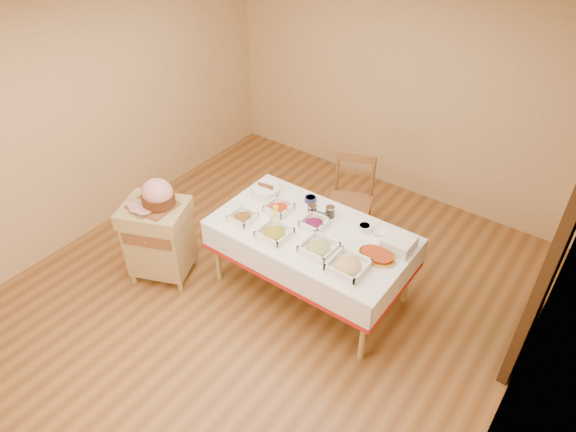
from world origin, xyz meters
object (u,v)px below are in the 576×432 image
Objects in this scene: plate_stack at (399,243)px; mustard_bottle at (276,211)px; butcher_cart at (159,236)px; preserve_jar_left at (312,211)px; bread_basket at (266,191)px; preserve_jar_right at (330,212)px; brass_platter at (377,256)px; ham_on_board at (157,196)px; dining_table at (311,244)px; dining_chair at (350,200)px.

mustard_bottle is at bearing -165.87° from plate_stack.
preserve_jar_left reaches higher than butcher_cart.
bread_basket reaches higher than butcher_cart.
preserve_jar_right is 0.41× the size of bread_basket.
mustard_bottle is (0.96, 0.64, 0.35)m from butcher_cart.
preserve_jar_left is at bearing 167.86° from brass_platter.
preserve_jar_left is 0.80m from brass_platter.
preserve_jar_left is at bearing -153.47° from preserve_jar_right.
mustard_bottle reaches higher than brass_platter.
mustard_bottle reaches higher than preserve_jar_right.
plate_stack is (1.42, 0.06, 0.00)m from bread_basket.
ham_on_board is at bearing -126.61° from bread_basket.
dining_table is at bearing -177.76° from brass_platter.
dining_chair reaches higher than bread_basket.
dining_chair is at bearing 130.80° from brass_platter.
bread_basket is (-0.30, 0.22, -0.02)m from mustard_bottle.
ham_on_board is 2.23m from plate_stack.
brass_platter is at bearing 3.37° from mustard_bottle.
bread_basket is 0.83× the size of brass_platter.
preserve_jar_left is at bearing 35.71° from ham_on_board.
preserve_jar_right is 0.34× the size of brass_platter.
brass_platter is (1.04, 0.06, -0.05)m from mustard_bottle.
bread_basket reaches higher than dining_table.
brass_platter is (0.64, -0.24, -0.03)m from preserve_jar_right.
mustard_bottle is (0.91, 0.61, -0.14)m from ham_on_board.
mustard_bottle reaches higher than dining_table.
bread_basket is at bearing -177.59° from plate_stack.
ham_on_board is 3.83× the size of preserve_jar_right.
dining_table is at bearing -94.77° from preserve_jar_right.
ham_on_board reaches higher than dining_chair.
preserve_jar_right is at bearing 85.23° from dining_table.
bread_basket is (0.62, 0.83, -0.16)m from ham_on_board.
dining_table is 0.68m from brass_platter.
butcher_cart is 3.06× the size of bread_basket.
dining_table is 0.31m from preserve_jar_left.
preserve_jar_right is (1.36, 0.95, 0.33)m from butcher_cart.
preserve_jar_right is (0.02, 0.27, 0.21)m from dining_table.
mustard_bottle is (-0.25, -0.23, 0.02)m from preserve_jar_left.
ham_on_board is at bearing -146.35° from mustard_bottle.
butcher_cart is at bearing -127.39° from bread_basket.
plate_stack is at bearing -38.20° from dining_chair.
bread_basket reaches higher than preserve_jar_right.
bread_basket reaches higher than plate_stack.
mustard_bottle is at bearing -137.62° from preserve_jar_left.
brass_platter is at bearing -49.20° from dining_chair.
brass_platter is (1.33, -0.16, -0.03)m from bread_basket.
mustard_bottle reaches higher than preserve_jar_left.
dining_chair is at bearing 74.95° from mustard_bottle.
mustard_bottle is at bearing -174.68° from dining_table.
plate_stack is (2.04, 0.89, -0.16)m from ham_on_board.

